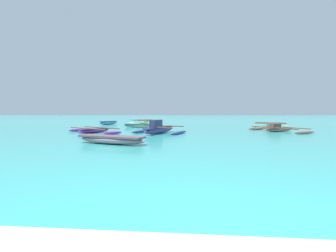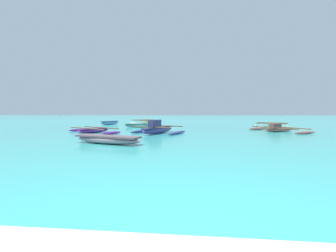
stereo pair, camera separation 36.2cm
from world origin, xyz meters
The scene contains 8 objects.
moored_boat_0 centered at (8.08, 21.69, 0.20)m, with size 3.59×3.75×0.43m.
moored_boat_1 centered at (-9.52, 24.62, 0.25)m, with size 1.89×2.33×0.44m.
moored_boat_2 centered at (-5.79, 27.38, 0.24)m, with size 4.09×3.84×0.52m.
moored_boat_3 centered at (-2.15, 13.90, 0.30)m, with size 3.81×3.85×0.95m.
moored_boat_4 centered at (-6.82, 14.04, 0.18)m, with size 4.43×3.58×0.37m.
moored_boat_5 centered at (-3.73, 8.62, 0.21)m, with size 3.58×1.84×0.38m.
moored_boat_6 centered at (-4.66, 19.86, 0.20)m, with size 3.31×0.60×0.35m.
moored_boat_7 centered at (6.62, 16.10, 0.20)m, with size 3.88×4.73×0.61m.
Camera 2 is at (0.03, -1.32, 1.43)m, focal length 24.00 mm.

